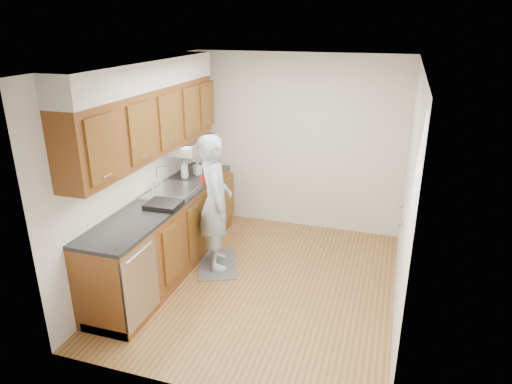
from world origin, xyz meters
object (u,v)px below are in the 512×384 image
person (215,194)px  soap_bottle_b (198,168)px  soda_can (203,180)px  dish_rack (164,205)px  soap_bottle_a (185,168)px

person → soap_bottle_b: 0.84m
soda_can → dish_rack: soda_can is taller
person → soda_can: size_ratio=16.85×
person → dish_rack: (-0.40, -0.52, 0.01)m
person → soap_bottle_b: person is taller
soap_bottle_b → soda_can: 0.41m
soda_can → soap_bottle_a: bearing=154.8°
person → soda_can: bearing=16.0°
soap_bottle_a → soda_can: soap_bottle_a is taller
soda_can → person: bearing=-46.9°
soap_bottle_a → dish_rack: soap_bottle_a is taller
soap_bottle_b → soda_can: soap_bottle_b is taller
person → soda_can: (-0.29, 0.31, 0.04)m
soap_bottle_a → dish_rack: bearing=-77.5°
soap_bottle_a → dish_rack: size_ratio=0.71×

